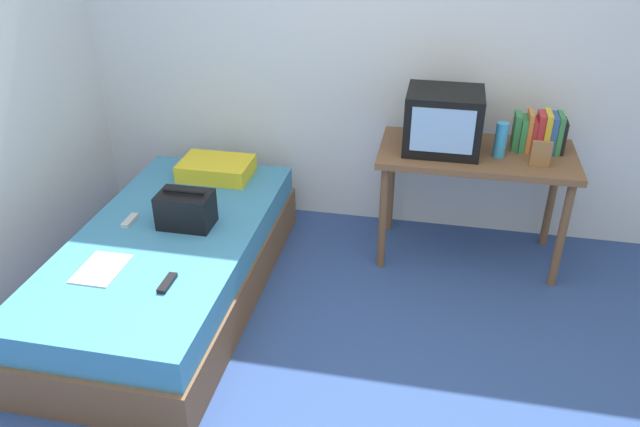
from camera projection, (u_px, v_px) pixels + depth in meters
ground_plane at (312, 424)px, 2.83m from camera, size 8.00×8.00×0.00m
wall_back at (377, 33)px, 3.90m from camera, size 5.20×0.10×2.60m
bed at (170, 266)px, 3.57m from camera, size 1.00×2.00×0.43m
desk at (475, 165)px, 3.75m from camera, size 1.16×0.60×0.73m
tv at (443, 121)px, 3.65m from camera, size 0.44×0.39×0.36m
water_bottle at (501, 140)px, 3.59m from camera, size 0.07×0.07×0.21m
book_row at (540, 132)px, 3.67m from camera, size 0.30×0.17×0.24m
picture_frame at (541, 154)px, 3.49m from camera, size 0.11×0.02×0.15m
pillow at (216, 168)px, 4.07m from camera, size 0.46×0.32×0.11m
handbag at (186, 210)px, 3.49m from camera, size 0.30×0.20×0.22m
magazine at (101, 269)px, 3.15m from camera, size 0.21×0.29×0.01m
remote_dark at (167, 283)px, 3.03m from camera, size 0.04×0.16×0.02m
remote_silver at (130, 220)px, 3.56m from camera, size 0.04×0.14×0.02m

